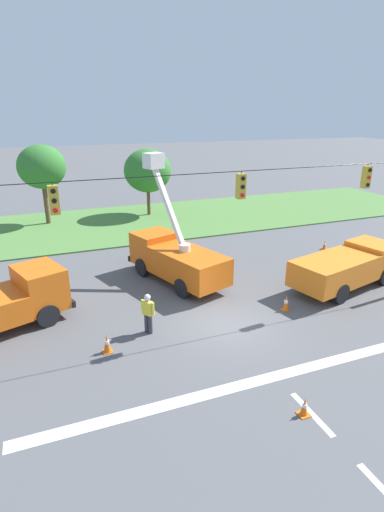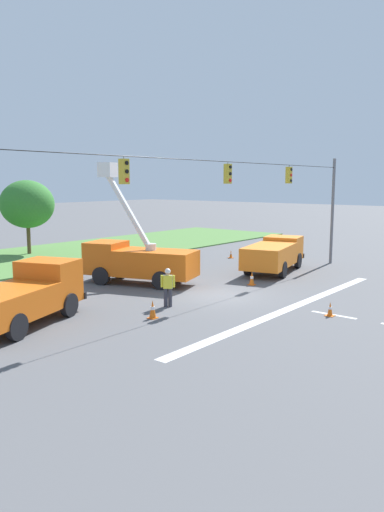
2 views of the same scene
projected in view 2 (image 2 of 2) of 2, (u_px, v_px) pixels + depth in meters
The scene contains 13 objects.
ground_plane at pixel (222, 296), 24.93m from camera, with size 200.00×200.00×0.00m, color #565659.
grass_verge at pixel (20, 260), 36.12m from camera, with size 56.00×12.00×0.10m, color #517F3D.
lane_markings at pixel (322, 313), 21.61m from camera, with size 17.60×15.25×0.01m.
signal_gantry at pixel (224, 207), 24.30m from camera, with size 26.20×0.33×7.20m.
tree_east at pixel (27, 204), 38.29m from camera, with size 4.01×4.29×5.77m.
utility_truck_bucket_lift at pixel (137, 259), 27.70m from camera, with size 4.17×6.76×6.69m.
utility_truck_support_near at pixel (274, 254), 31.46m from camera, with size 7.01×3.86×2.03m.
utility_truck_support_far at pixel (24, 295), 19.85m from camera, with size 6.44×4.33×2.32m.
road_worker at pixel (168, 285), 22.57m from camera, with size 0.43×0.54×1.77m.
traffic_cone_foreground_right at pixel (252, 278), 27.41m from camera, with size 0.36×0.36×0.75m.
traffic_cone_mid_left at pixel (153, 309), 20.72m from camera, with size 0.36×0.36×0.77m.
traffic_cone_mid_right at pixel (231, 254), 37.19m from camera, with size 0.36×0.36×0.60m.
traffic_cone_lane_edge_a at pixel (330, 309), 21.09m from camera, with size 0.36×0.36×0.61m.
Camera 2 is at (-19.89, -14.15, 5.63)m, focal length 35.00 mm.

